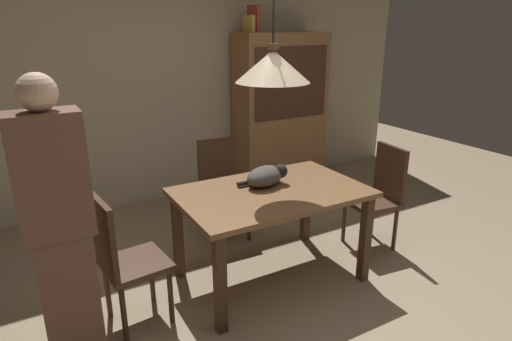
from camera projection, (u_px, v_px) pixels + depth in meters
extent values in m
plane|color=#998466|center=(307.00, 315.00, 3.01)|extent=(10.00, 10.00, 0.00)
cube|color=beige|center=(169.00, 71.00, 4.72)|extent=(6.40, 0.10, 2.90)
cube|color=brown|center=(271.00, 193.00, 3.24)|extent=(1.40, 0.90, 0.04)
cube|color=#472D1E|center=(220.00, 285.00, 2.74)|extent=(0.07, 0.07, 0.71)
cube|color=#472D1E|center=(365.00, 239.00, 3.33)|extent=(0.07, 0.07, 0.71)
cube|color=#472D1E|center=(178.00, 235.00, 3.39)|extent=(0.07, 0.07, 0.71)
cube|color=#472D1E|center=(306.00, 204.00, 3.97)|extent=(0.07, 0.07, 0.71)
cube|color=#472D1E|center=(371.00, 202.00, 3.83)|extent=(0.44, 0.44, 0.04)
cube|color=#40291B|center=(390.00, 172.00, 3.81)|extent=(0.08, 0.38, 0.48)
cylinder|color=#472D1E|center=(344.00, 221.00, 3.98)|extent=(0.04, 0.04, 0.41)
cylinder|color=#472D1E|center=(365.00, 236.00, 3.70)|extent=(0.04, 0.04, 0.41)
cylinder|color=#472D1E|center=(372.00, 215.00, 4.10)|extent=(0.04, 0.04, 0.41)
cylinder|color=#472D1E|center=(395.00, 229.00, 3.82)|extent=(0.04, 0.04, 0.41)
cube|color=#472D1E|center=(226.00, 195.00, 3.99)|extent=(0.41, 0.41, 0.04)
cube|color=#40291B|center=(217.00, 163.00, 4.06)|extent=(0.38, 0.05, 0.48)
cylinder|color=#472D1E|center=(217.00, 227.00, 3.86)|extent=(0.04, 0.04, 0.41)
cylinder|color=#472D1E|center=(249.00, 220.00, 4.00)|extent=(0.04, 0.04, 0.41)
cylinder|color=#472D1E|center=(204.00, 214.00, 4.12)|extent=(0.04, 0.04, 0.41)
cylinder|color=#472D1E|center=(234.00, 208.00, 4.27)|extent=(0.04, 0.04, 0.41)
cube|color=#472D1E|center=(136.00, 264.00, 2.84)|extent=(0.44, 0.44, 0.04)
cube|color=#40291B|center=(104.00, 236.00, 2.66)|extent=(0.08, 0.38, 0.48)
cylinder|color=#472D1E|center=(171.00, 296.00, 2.88)|extent=(0.04, 0.04, 0.41)
cylinder|color=#472D1E|center=(151.00, 275.00, 3.12)|extent=(0.04, 0.04, 0.41)
cylinder|color=#472D1E|center=(124.00, 314.00, 2.70)|extent=(0.04, 0.04, 0.41)
cylinder|color=#472D1E|center=(107.00, 290.00, 2.94)|extent=(0.04, 0.04, 0.41)
ellipsoid|color=#4C4742|center=(265.00, 176.00, 3.30)|extent=(0.39, 0.32, 0.15)
sphere|color=black|center=(281.00, 171.00, 3.34)|extent=(0.11, 0.11, 0.11)
cylinder|color=black|center=(248.00, 182.00, 3.31)|extent=(0.18, 0.04, 0.04)
cone|color=beige|center=(273.00, 66.00, 2.94)|extent=(0.52, 0.52, 0.22)
cylinder|color=#513D23|center=(273.00, 46.00, 2.90)|extent=(0.08, 0.08, 0.04)
cube|color=olive|center=(280.00, 112.00, 5.21)|extent=(1.10, 0.44, 1.85)
cube|color=#472D1E|center=(292.00, 83.00, 4.91)|extent=(0.97, 0.01, 0.81)
cube|color=#472D1E|center=(279.00, 180.00, 5.50)|extent=(1.12, 0.45, 0.08)
cube|color=gold|center=(249.00, 24.00, 4.68)|extent=(0.04, 0.20, 0.18)
cube|color=#B73833|center=(254.00, 19.00, 4.70)|extent=(0.04, 0.22, 0.28)
cube|color=brown|center=(71.00, 301.00, 2.47)|extent=(0.30, 0.20, 0.85)
cube|color=brown|center=(51.00, 176.00, 2.22)|extent=(0.36, 0.22, 0.67)
sphere|color=#DBB293|center=(37.00, 92.00, 2.08)|extent=(0.20, 0.20, 0.20)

